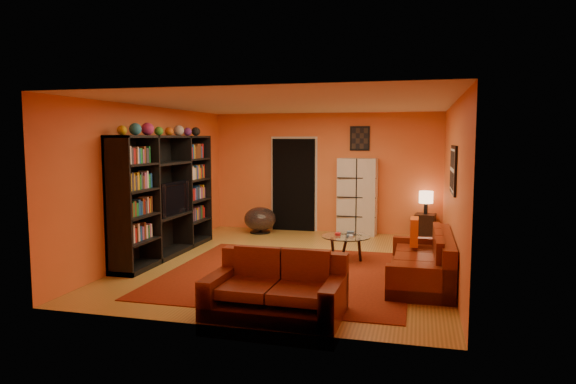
% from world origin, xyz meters
% --- Properties ---
extents(floor, '(6.00, 6.00, 0.00)m').
position_xyz_m(floor, '(0.00, 0.00, 0.00)').
color(floor, olive).
rests_on(floor, ground).
extents(ceiling, '(6.00, 6.00, 0.00)m').
position_xyz_m(ceiling, '(0.00, 0.00, 2.60)').
color(ceiling, white).
rests_on(ceiling, wall_back).
extents(wall_back, '(6.00, 0.00, 6.00)m').
position_xyz_m(wall_back, '(0.00, 3.00, 1.30)').
color(wall_back, orange).
rests_on(wall_back, floor).
extents(wall_front, '(6.00, 0.00, 6.00)m').
position_xyz_m(wall_front, '(0.00, -3.00, 1.30)').
color(wall_front, orange).
rests_on(wall_front, floor).
extents(wall_left, '(0.00, 6.00, 6.00)m').
position_xyz_m(wall_left, '(-2.50, 0.00, 1.30)').
color(wall_left, orange).
rests_on(wall_left, floor).
extents(wall_right, '(0.00, 6.00, 6.00)m').
position_xyz_m(wall_right, '(2.50, 0.00, 1.30)').
color(wall_right, orange).
rests_on(wall_right, floor).
extents(rug, '(3.60, 3.60, 0.01)m').
position_xyz_m(rug, '(0.10, -0.70, 0.01)').
color(rug, '#5B180A').
rests_on(rug, floor).
extents(doorway, '(0.95, 0.10, 2.04)m').
position_xyz_m(doorway, '(-0.70, 2.96, 1.02)').
color(doorway, black).
rests_on(doorway, floor).
extents(wall_art_right, '(0.03, 1.00, 0.70)m').
position_xyz_m(wall_art_right, '(2.48, -0.30, 1.60)').
color(wall_art_right, black).
rests_on(wall_art_right, wall_right).
extents(wall_art_back, '(0.42, 0.03, 0.52)m').
position_xyz_m(wall_art_back, '(0.75, 2.98, 2.05)').
color(wall_art_back, black).
rests_on(wall_art_back, wall_back).
extents(entertainment_unit, '(0.45, 3.00, 2.10)m').
position_xyz_m(entertainment_unit, '(-2.27, 0.00, 1.05)').
color(entertainment_unit, black).
rests_on(entertainment_unit, floor).
extents(tv, '(1.01, 0.13, 0.58)m').
position_xyz_m(tv, '(-2.23, 0.05, 1.01)').
color(tv, black).
rests_on(tv, entertainment_unit).
extents(sofa, '(0.87, 2.11, 0.85)m').
position_xyz_m(sofa, '(2.14, -0.63, 0.29)').
color(sofa, '#54170B').
rests_on(sofa, rug).
extents(loveseat, '(1.59, 0.98, 0.85)m').
position_xyz_m(loveseat, '(0.42, -2.41, 0.28)').
color(loveseat, '#54170B').
rests_on(loveseat, rug).
extents(throw_pillow, '(0.12, 0.42, 0.42)m').
position_xyz_m(throw_pillow, '(1.95, -0.09, 0.63)').
color(throw_pillow, orange).
rests_on(throw_pillow, sofa).
extents(coffee_table, '(0.82, 0.82, 0.41)m').
position_xyz_m(coffee_table, '(0.83, 0.39, 0.37)').
color(coffee_table, silver).
rests_on(coffee_table, floor).
extents(storage_cabinet, '(0.84, 0.42, 1.63)m').
position_xyz_m(storage_cabinet, '(0.73, 2.80, 0.82)').
color(storage_cabinet, beige).
rests_on(storage_cabinet, floor).
extents(bowl_chair, '(0.69, 0.69, 0.56)m').
position_xyz_m(bowl_chair, '(-1.32, 2.43, 0.30)').
color(bowl_chair, black).
rests_on(bowl_chair, floor).
extents(side_table, '(0.45, 0.45, 0.50)m').
position_xyz_m(side_table, '(2.15, 2.75, 0.25)').
color(side_table, black).
rests_on(side_table, floor).
extents(table_lamp, '(0.28, 0.28, 0.47)m').
position_xyz_m(table_lamp, '(2.15, 2.75, 0.83)').
color(table_lamp, black).
rests_on(table_lamp, side_table).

